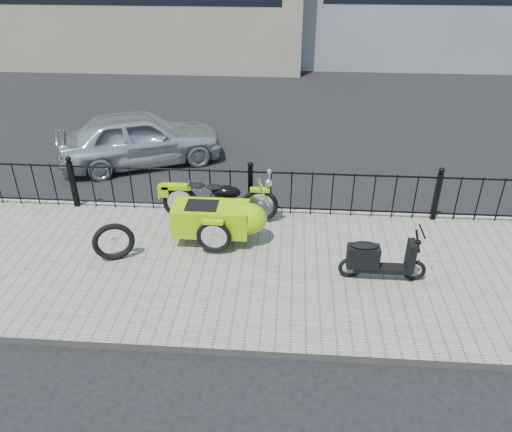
# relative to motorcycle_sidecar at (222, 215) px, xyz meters

# --- Properties ---
(ground) EXTENTS (120.00, 120.00, 0.00)m
(ground) POSITION_rel_motorcycle_sidecar_xyz_m (0.42, -0.34, -0.59)
(ground) COLOR black
(ground) RESTS_ON ground
(sidewalk) EXTENTS (30.00, 3.80, 0.12)m
(sidewalk) POSITION_rel_motorcycle_sidecar_xyz_m (0.42, -0.84, -0.53)
(sidewalk) COLOR slate
(sidewalk) RESTS_ON ground
(curb) EXTENTS (30.00, 0.10, 0.12)m
(curb) POSITION_rel_motorcycle_sidecar_xyz_m (0.42, 1.10, -0.53)
(curb) COLOR gray
(curb) RESTS_ON ground
(iron_fence) EXTENTS (14.11, 0.11, 1.08)m
(iron_fence) POSITION_rel_motorcycle_sidecar_xyz_m (0.42, 0.96, -0.01)
(iron_fence) COLOR black
(iron_fence) RESTS_ON sidewalk
(motorcycle_sidecar) EXTENTS (2.28, 1.48, 0.98)m
(motorcycle_sidecar) POSITION_rel_motorcycle_sidecar_xyz_m (0.00, 0.00, 0.00)
(motorcycle_sidecar) COLOR black
(motorcycle_sidecar) RESTS_ON sidewalk
(scooter) EXTENTS (1.37, 0.40, 0.93)m
(scooter) POSITION_rel_motorcycle_sidecar_xyz_m (2.57, -1.02, -0.11)
(scooter) COLOR black
(scooter) RESTS_ON sidewalk
(spare_tire) EXTENTS (0.68, 0.36, 0.69)m
(spare_tire) POSITION_rel_motorcycle_sidecar_xyz_m (-1.71, -0.81, -0.13)
(spare_tire) COLOR black
(spare_tire) RESTS_ON sidewalk
(sedan_car) EXTENTS (4.09, 2.90, 1.29)m
(sedan_car) POSITION_rel_motorcycle_sidecar_xyz_m (-2.41, 3.39, 0.05)
(sedan_car) COLOR silver
(sedan_car) RESTS_ON ground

